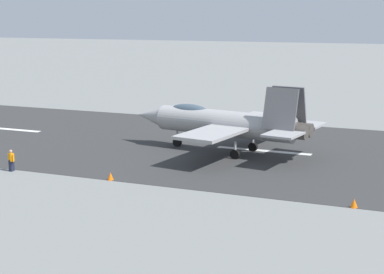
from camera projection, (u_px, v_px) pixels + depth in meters
name	position (u px, v px, depth m)	size (l,w,h in m)	color
ground_plane	(252.00, 150.00, 51.52)	(400.00, 400.00, 0.00)	gray
runway_strip	(252.00, 150.00, 51.51)	(240.00, 26.00, 0.02)	#323333
fighter_jet	(224.00, 122.00, 50.10)	(16.55, 14.17, 5.71)	#9E9E9F
crew_person	(11.00, 160.00, 44.42)	(0.64, 0.44, 1.58)	#1E2338
marker_cone_near	(354.00, 203.00, 36.08)	(0.44, 0.44, 0.55)	orange
marker_cone_mid	(111.00, 176.00, 42.10)	(0.44, 0.44, 0.55)	orange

